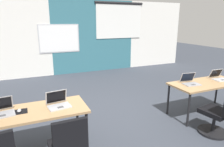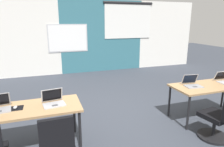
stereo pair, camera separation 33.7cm
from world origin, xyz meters
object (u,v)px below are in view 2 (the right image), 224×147
at_px(desk_near_right, 210,88).
at_px(laptop_near_left_inner, 53,101).
at_px(mouse_near_left_end, 15,107).
at_px(desk_near_left, 28,111).
at_px(chair_near_right_inner, 219,120).
at_px(laptop_near_right_inner, 192,84).

height_order(desk_near_right, laptop_near_left_inner, laptop_near_left_inner).
xyz_separation_m(desk_near_right, mouse_near_left_end, (-3.67, 0.03, 0.08)).
xyz_separation_m(desk_near_left, chair_near_right_inner, (3.03, -0.74, -0.28)).
bearing_deg(laptop_near_left_inner, desk_near_right, -8.35).
distance_m(desk_near_right, chair_near_right_inner, 0.92).
relative_size(desk_near_right, laptop_near_right_inner, 4.34).
distance_m(desk_near_left, chair_near_right_inner, 3.13).
bearing_deg(desk_near_left, mouse_near_left_end, 168.88).
relative_size(desk_near_right, laptop_near_left_inner, 4.36).
bearing_deg(mouse_near_left_end, laptop_near_left_inner, -1.69).
distance_m(mouse_near_left_end, laptop_near_left_inner, 0.56).
relative_size(laptop_near_left_inner, laptop_near_right_inner, 1.00).
relative_size(desk_near_left, chair_near_right_inner, 1.74).
bearing_deg(chair_near_right_inner, laptop_near_right_inner, -104.00).
distance_m(laptop_near_left_inner, chair_near_right_inner, 2.78).
height_order(desk_near_right, mouse_near_left_end, mouse_near_left_end).
xyz_separation_m(desk_near_right, laptop_near_right_inner, (-0.40, 0.06, 0.11)).
xyz_separation_m(laptop_near_left_inner, laptop_near_right_inner, (2.71, 0.05, -0.00)).
bearing_deg(laptop_near_left_inner, mouse_near_left_end, 170.26).
distance_m(desk_near_left, laptop_near_left_inner, 0.41).
bearing_deg(mouse_near_left_end, desk_near_left, -11.12).
xyz_separation_m(desk_near_left, mouse_near_left_end, (-0.17, 0.03, 0.08)).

